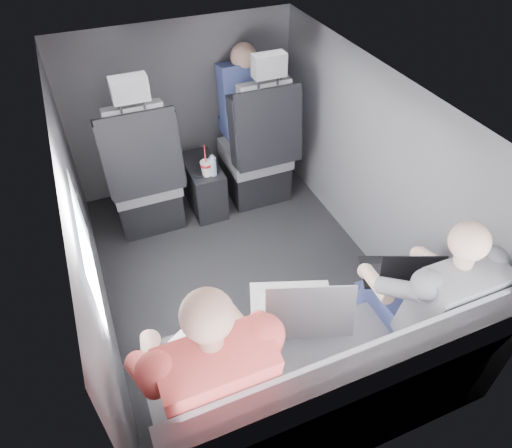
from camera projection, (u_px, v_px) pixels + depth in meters
name	position (u px, v px, depth m)	size (l,w,h in m)	color
floor	(245.00, 280.00, 3.14)	(2.60, 2.60, 0.00)	black
ceiling	(240.00, 97.00, 2.25)	(2.60, 2.60, 0.00)	#B2B2AD
panel_left	(86.00, 244.00, 2.44)	(0.02, 2.60, 1.35)	#56565B
panel_right	(372.00, 170.00, 2.95)	(0.02, 2.60, 1.35)	#56565B
panel_front	(183.00, 108.00, 3.60)	(1.80, 0.02, 1.35)	#56565B
panel_back	(363.00, 394.00, 1.79)	(1.80, 0.02, 1.35)	#56565B
side_window	(87.00, 249.00, 2.08)	(0.02, 0.75, 0.42)	white
seatbelt	(268.00, 119.00, 3.21)	(0.05, 0.01, 0.65)	black
front_seat_left	(145.00, 181.00, 3.33)	(0.52, 0.58, 1.26)	black
front_seat_right	(258.00, 155.00, 3.59)	(0.52, 0.58, 1.26)	black
center_console	(204.00, 186.00, 3.62)	(0.24, 0.48, 0.41)	black
rear_bench	(324.00, 390.00, 2.20)	(1.60, 0.57, 0.92)	#58585C
soda_cup	(206.00, 168.00, 3.34)	(0.09, 0.09, 0.26)	white
water_bottle	(213.00, 166.00, 3.34)	(0.06, 0.06, 0.16)	#AECFEB
laptop_white	(203.00, 348.00, 2.00)	(0.40, 0.45, 0.25)	white
laptop_silver	(298.00, 307.00, 2.16)	(0.47, 0.48, 0.28)	#B6B6BB
laptop_black	(398.00, 273.00, 2.34)	(0.38, 0.39, 0.23)	black
passenger_rear_left	(208.00, 375.00, 1.89)	(0.53, 0.64, 1.26)	#38373D
passenger_rear_right	(424.00, 299.00, 2.23)	(0.47, 0.60, 1.18)	navy
passenger_front_right	(244.00, 101.00, 3.54)	(0.38, 0.38, 0.76)	navy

